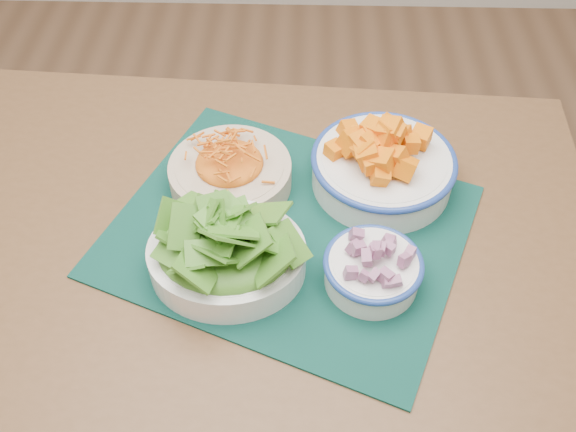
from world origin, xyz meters
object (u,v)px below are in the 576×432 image
object	(u,v)px
lettuce_bowl	(226,246)
onion_bowl	(373,267)
squash_bowl	(384,160)
carrot_bowl	(230,169)
table	(242,272)
placemat	(288,230)

from	to	relation	value
lettuce_bowl	onion_bowl	world-z (taller)	lettuce_bowl
squash_bowl	carrot_bowl	bearing A→B (deg)	-177.55
carrot_bowl	onion_bowl	size ratio (longest dim) A/B	1.52
carrot_bowl	onion_bowl	distance (m)	0.28
squash_bowl	table	bearing A→B (deg)	-155.40
squash_bowl	onion_bowl	xyz separation A→B (m)	(-0.03, -0.20, -0.02)
squash_bowl	onion_bowl	bearing A→B (deg)	-97.90
lettuce_bowl	table	bearing A→B (deg)	84.09
carrot_bowl	placemat	bearing A→B (deg)	-44.55
placemat	squash_bowl	size ratio (longest dim) A/B	1.97
carrot_bowl	squash_bowl	world-z (taller)	squash_bowl
table	carrot_bowl	xyz separation A→B (m)	(-0.02, 0.09, 0.15)
placemat	carrot_bowl	size ratio (longest dim) A/B	2.07
table	placemat	world-z (taller)	placemat
table	placemat	size ratio (longest dim) A/B	2.25
table	lettuce_bowl	bearing A→B (deg)	-92.38
carrot_bowl	onion_bowl	xyz separation A→B (m)	(0.21, -0.19, -0.00)
placemat	onion_bowl	distance (m)	0.16
table	placemat	xyz separation A→B (m)	(0.08, -0.00, 0.11)
table	onion_bowl	xyz separation A→B (m)	(0.20, -0.10, 0.15)
table	lettuce_bowl	size ratio (longest dim) A/B	5.13
squash_bowl	placemat	bearing A→B (deg)	-145.01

